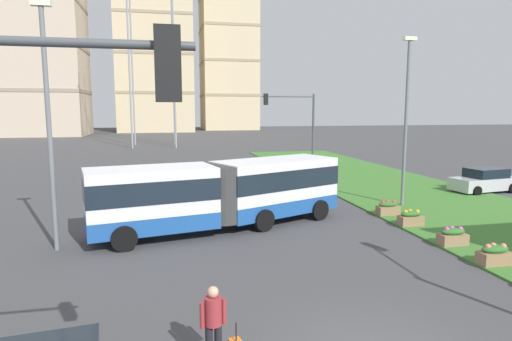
{
  "coord_description": "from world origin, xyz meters",
  "views": [
    {
      "loc": [
        -4.33,
        -7.87,
        5.36
      ],
      "look_at": [
        0.34,
        14.05,
        2.2
      ],
      "focal_mm": 30.26,
      "sensor_mm": 36.0,
      "label": 1
    }
  ],
  "objects_px": {
    "flower_planter_1": "(494,254)",
    "flower_planter_4": "(388,208)",
    "streetlight_median": "(406,116)",
    "apartment_tower_west": "(31,5)",
    "flower_planter_2": "(453,236)",
    "car_white_van": "(138,183)",
    "articulated_bus": "(222,193)",
    "flower_planter_3": "(411,218)",
    "apartment_tower_westcentre": "(154,21)",
    "pedestrian_crossing": "(213,320)",
    "car_silver_hatch": "(484,181)",
    "streetlight_left": "(48,118)",
    "traffic_light_far_right": "(297,123)",
    "apartment_tower_centre": "(228,31)"
  },
  "relations": [
    {
      "from": "flower_planter_1",
      "to": "flower_planter_4",
      "type": "distance_m",
      "value": 7.27
    },
    {
      "from": "flower_planter_4",
      "to": "streetlight_median",
      "type": "bearing_deg",
      "value": 44.5
    },
    {
      "from": "flower_planter_1",
      "to": "flower_planter_4",
      "type": "height_order",
      "value": "same"
    },
    {
      "from": "flower_planter_1",
      "to": "apartment_tower_west",
      "type": "xyz_separation_m",
      "value": [
        -36.69,
        86.5,
        25.98
      ]
    },
    {
      "from": "flower_planter_1",
      "to": "streetlight_median",
      "type": "height_order",
      "value": "streetlight_median"
    },
    {
      "from": "flower_planter_2",
      "to": "apartment_tower_west",
      "type": "relative_size",
      "value": 0.02
    },
    {
      "from": "car_white_van",
      "to": "flower_planter_1",
      "type": "xyz_separation_m",
      "value": [
        12.73,
        -15.58,
        -0.33
      ]
    },
    {
      "from": "flower_planter_2",
      "to": "streetlight_median",
      "type": "height_order",
      "value": "streetlight_median"
    },
    {
      "from": "articulated_bus",
      "to": "apartment_tower_west",
      "type": "distance_m",
      "value": 88.11
    },
    {
      "from": "flower_planter_3",
      "to": "apartment_tower_westcentre",
      "type": "bearing_deg",
      "value": 97.5
    },
    {
      "from": "pedestrian_crossing",
      "to": "flower_planter_3",
      "type": "relative_size",
      "value": 1.58
    },
    {
      "from": "articulated_bus",
      "to": "car_silver_hatch",
      "type": "xyz_separation_m",
      "value": [
        17.95,
        5.11,
        -0.9
      ]
    },
    {
      "from": "flower_planter_3",
      "to": "apartment_tower_west",
      "type": "xyz_separation_m",
      "value": [
        -36.69,
        81.32,
        25.98
      ]
    },
    {
      "from": "car_silver_hatch",
      "to": "flower_planter_4",
      "type": "distance_m",
      "value": 10.51
    },
    {
      "from": "articulated_bus",
      "to": "streetlight_left",
      "type": "relative_size",
      "value": 1.29
    },
    {
      "from": "traffic_light_far_right",
      "to": "streetlight_median",
      "type": "xyz_separation_m",
      "value": [
        3.51,
        -8.48,
        0.62
      ]
    },
    {
      "from": "apartment_tower_westcentre",
      "to": "apartment_tower_centre",
      "type": "relative_size",
      "value": 1.02
    },
    {
      "from": "articulated_bus",
      "to": "traffic_light_far_right",
      "type": "bearing_deg",
      "value": 57.52
    },
    {
      "from": "car_silver_hatch",
      "to": "apartment_tower_westcentre",
      "type": "distance_m",
      "value": 96.18
    },
    {
      "from": "apartment_tower_westcentre",
      "to": "apartment_tower_centre",
      "type": "distance_m",
      "value": 20.69
    },
    {
      "from": "flower_planter_1",
      "to": "flower_planter_4",
      "type": "bearing_deg",
      "value": 90.0
    },
    {
      "from": "articulated_bus",
      "to": "pedestrian_crossing",
      "type": "bearing_deg",
      "value": -98.67
    },
    {
      "from": "car_silver_hatch",
      "to": "car_white_van",
      "type": "xyz_separation_m",
      "value": [
        -22.17,
        3.7,
        0.0
      ]
    },
    {
      "from": "flower_planter_4",
      "to": "streetlight_median",
      "type": "relative_size",
      "value": 0.12
    },
    {
      "from": "streetlight_median",
      "to": "apartment_tower_west",
      "type": "distance_m",
      "value": 89.05
    },
    {
      "from": "pedestrian_crossing",
      "to": "traffic_light_far_right",
      "type": "xyz_separation_m",
      "value": [
        8.51,
        21.39,
        3.43
      ]
    },
    {
      "from": "streetlight_median",
      "to": "flower_planter_1",
      "type": "bearing_deg",
      "value": -101.75
    },
    {
      "from": "pedestrian_crossing",
      "to": "traffic_light_far_right",
      "type": "distance_m",
      "value": 23.28
    },
    {
      "from": "traffic_light_far_right",
      "to": "streetlight_median",
      "type": "bearing_deg",
      "value": -67.5
    },
    {
      "from": "car_white_van",
      "to": "streetlight_median",
      "type": "distance_m",
      "value": 16.55
    },
    {
      "from": "car_silver_hatch",
      "to": "streetlight_median",
      "type": "bearing_deg",
      "value": -159.98
    },
    {
      "from": "flower_planter_2",
      "to": "apartment_tower_west",
      "type": "height_order",
      "value": "apartment_tower_west"
    },
    {
      "from": "car_silver_hatch",
      "to": "apartment_tower_westcentre",
      "type": "height_order",
      "value": "apartment_tower_westcentre"
    },
    {
      "from": "flower_planter_3",
      "to": "apartment_tower_west",
      "type": "bearing_deg",
      "value": 114.28
    },
    {
      "from": "articulated_bus",
      "to": "apartment_tower_westcentre",
      "type": "xyz_separation_m",
      "value": [
        -4.19,
        94.9,
        25.53
      ]
    },
    {
      "from": "apartment_tower_west",
      "to": "apartment_tower_centre",
      "type": "distance_m",
      "value": 48.75
    },
    {
      "from": "flower_planter_3",
      "to": "apartment_tower_westcentre",
      "type": "xyz_separation_m",
      "value": [
        -12.7,
        96.48,
        26.76
      ]
    },
    {
      "from": "car_silver_hatch",
      "to": "flower_planter_3",
      "type": "height_order",
      "value": "car_silver_hatch"
    },
    {
      "from": "apartment_tower_westcentre",
      "to": "flower_planter_4",
      "type": "bearing_deg",
      "value": -82.33
    },
    {
      "from": "pedestrian_crossing",
      "to": "flower_planter_3",
      "type": "xyz_separation_m",
      "value": [
        10.12,
        8.96,
        -0.58
      ]
    },
    {
      "from": "flower_planter_4",
      "to": "apartment_tower_westcentre",
      "type": "xyz_separation_m",
      "value": [
        -12.7,
        94.4,
        26.76
      ]
    },
    {
      "from": "pedestrian_crossing",
      "to": "streetlight_median",
      "type": "relative_size",
      "value": 0.19
    },
    {
      "from": "articulated_bus",
      "to": "apartment_tower_centre",
      "type": "relative_size",
      "value": 0.22
    },
    {
      "from": "flower_planter_1",
      "to": "streetlight_left",
      "type": "distance_m",
      "value": 16.66
    },
    {
      "from": "flower_planter_4",
      "to": "flower_planter_2",
      "type": "bearing_deg",
      "value": -90.0
    },
    {
      "from": "pedestrian_crossing",
      "to": "articulated_bus",
      "type": "bearing_deg",
      "value": 81.33
    },
    {
      "from": "flower_planter_4",
      "to": "apartment_tower_westcentre",
      "type": "relative_size",
      "value": 0.02
    },
    {
      "from": "car_white_van",
      "to": "apartment_tower_centre",
      "type": "height_order",
      "value": "apartment_tower_centre"
    },
    {
      "from": "pedestrian_crossing",
      "to": "car_white_van",
      "type": "bearing_deg",
      "value": 97.66
    },
    {
      "from": "apartment_tower_centre",
      "to": "car_white_van",
      "type": "bearing_deg",
      "value": -101.89
    }
  ]
}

